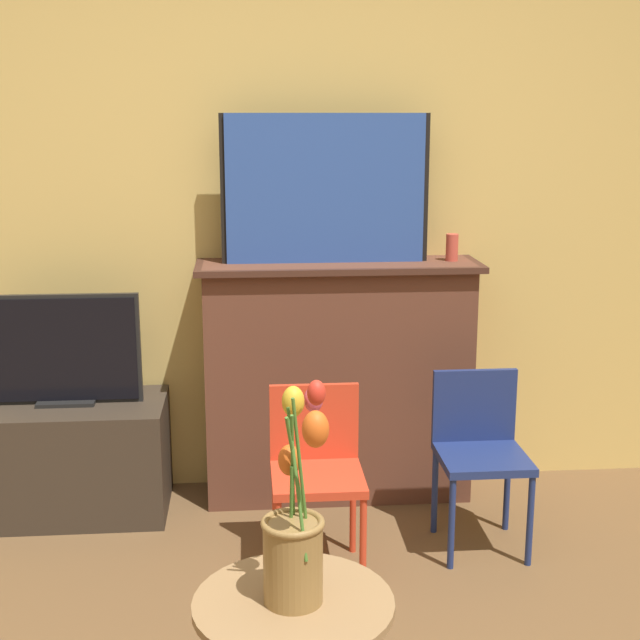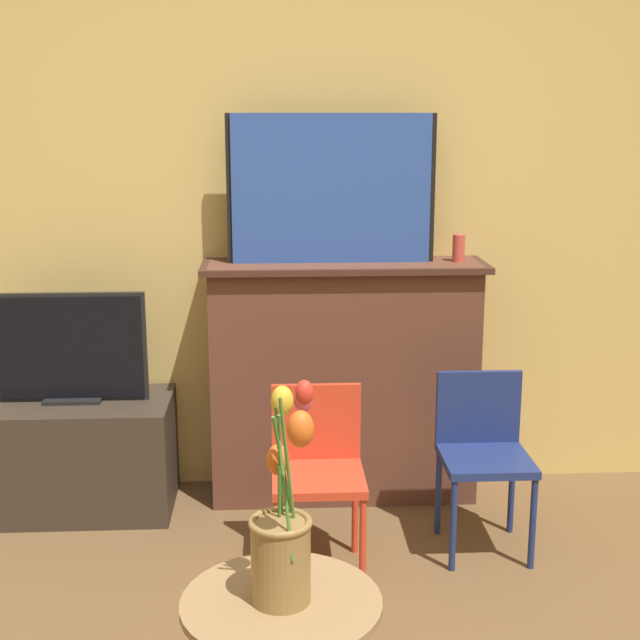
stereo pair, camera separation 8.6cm
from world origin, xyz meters
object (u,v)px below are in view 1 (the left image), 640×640
tv_monitor (64,351)px  chair_blue (479,445)px  painting (325,189)px  chair_red (316,464)px  vase_tulips (295,533)px

tv_monitor → chair_blue: size_ratio=0.92×
painting → chair_blue: 1.17m
chair_red → vase_tulips: (-0.13, -1.07, 0.27)m
chair_red → chair_blue: 0.64m
painting → chair_blue: painting is taller
chair_blue → vase_tulips: 1.44m
painting → vase_tulips: 1.83m
chair_red → vase_tulips: vase_tulips is taller
painting → chair_blue: size_ratio=1.28×
painting → chair_red: size_ratio=1.28×
chair_red → vase_tulips: bearing=-97.2°
tv_monitor → vase_tulips: vase_tulips is taller
painting → chair_red: 1.12m
tv_monitor → chair_blue: (1.59, -0.41, -0.29)m
tv_monitor → chair_blue: bearing=-14.5°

